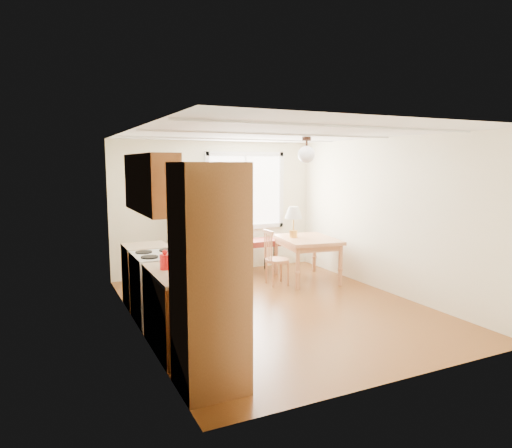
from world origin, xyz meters
TOP-DOWN VIEW (x-y plane):
  - room_shell at (0.00, 0.00)m, footprint 4.60×5.60m
  - kitchen_run at (-1.72, -0.63)m, footprint 0.65×3.40m
  - window_unit at (0.60, 2.47)m, footprint 1.64×0.05m
  - pendant_light at (0.70, 0.40)m, footprint 0.26×0.26m
  - refrigerator at (-0.48, 2.12)m, footprint 0.67×0.69m
  - bench at (0.33, 2.04)m, footprint 1.42×0.58m
  - dining_table at (1.22, 1.18)m, footprint 1.10×1.35m
  - chair at (0.50, 1.14)m, footprint 0.42×0.42m
  - table_lamp at (1.02, 1.32)m, footprint 0.32×0.32m
  - coffee_maker at (-1.72, -1.17)m, footprint 0.21×0.25m
  - kettle at (-1.82, -0.69)m, footprint 0.12×0.12m

SIDE VIEW (x-z plane):
  - chair at x=0.50m, z-range 0.07..1.01m
  - bench at x=0.33m, z-range 0.25..0.90m
  - dining_table at x=1.22m, z-range 0.28..1.05m
  - refrigerator at x=-0.48m, z-range 0.00..1.56m
  - kitchen_run at x=-1.72m, z-range -0.26..1.94m
  - kettle at x=-1.82m, z-range 0.88..1.11m
  - coffee_maker at x=-1.72m, z-range 0.86..1.18m
  - table_lamp at x=1.02m, z-range 0.89..1.45m
  - room_shell at x=0.00m, z-range -0.06..2.56m
  - window_unit at x=0.60m, z-range 0.79..2.31m
  - pendant_light at x=0.70m, z-range 2.04..2.44m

